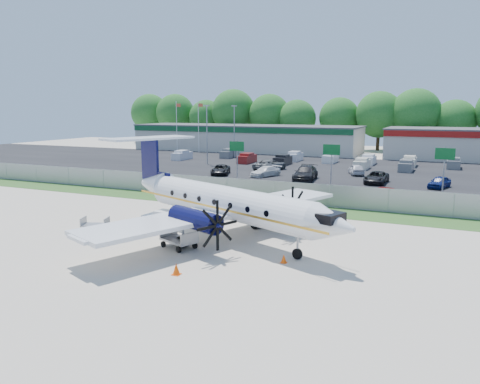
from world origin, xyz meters
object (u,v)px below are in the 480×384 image
at_px(pushback_tug, 160,218).
at_px(baggage_cart_near, 95,225).
at_px(baggage_cart_far, 179,239).
at_px(aircraft, 223,202).

relative_size(pushback_tug, baggage_cart_near, 1.13).
xyz_separation_m(baggage_cart_near, baggage_cart_far, (7.67, -1.19, 0.11)).
bearing_deg(pushback_tug, baggage_cart_near, -138.77).
xyz_separation_m(aircraft, pushback_tug, (-5.70, 0.87, -1.88)).
bearing_deg(baggage_cart_far, pushback_tug, 135.20).
bearing_deg(baggage_cart_far, aircraft, 66.23).
distance_m(aircraft, baggage_cart_far, 4.11).
distance_m(aircraft, pushback_tug, 6.06).
relative_size(baggage_cart_near, baggage_cart_far, 0.80).
bearing_deg(baggage_cart_far, baggage_cart_near, 171.19).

